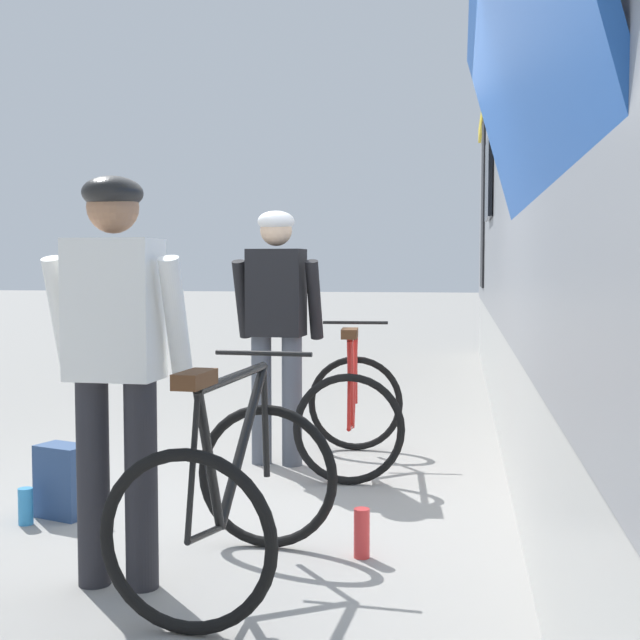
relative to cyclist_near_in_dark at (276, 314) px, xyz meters
name	(u,v)px	position (x,y,z in m)	size (l,w,h in m)	color
ground_plane	(287,501)	(0.25, -0.91, -1.05)	(80.00, 80.00, 0.00)	gray
cyclist_near_in_dark	(276,314)	(0.00, 0.00, 0.00)	(0.62, 0.33, 1.76)	#4C515B
cyclist_far_in_white	(115,343)	(-0.20, -2.32, 0.00)	(0.62, 0.32, 1.76)	#232328
bicycle_near_red	(352,409)	(0.53, 0.03, -0.65)	(0.79, 1.12, 0.99)	black
bicycle_far_black	(232,494)	(0.29, -2.24, -0.65)	(0.78, 1.12, 0.99)	black
backpack_on_platform	(63,481)	(-0.90, -1.41, -0.85)	(0.28, 0.18, 0.40)	navy
water_bottle_near_the_bikes	(362,533)	(0.80, -1.80, -0.94)	(0.08, 0.08, 0.24)	red
water_bottle_by_the_backpack	(26,506)	(-1.03, -1.58, -0.96)	(0.08, 0.08, 0.20)	#338CCC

